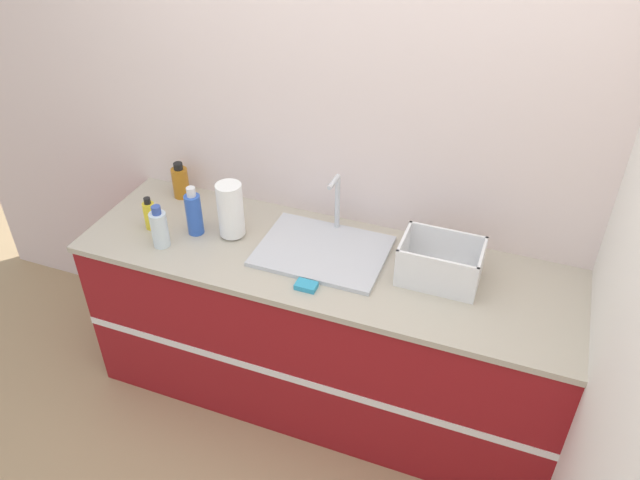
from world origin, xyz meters
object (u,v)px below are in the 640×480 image
at_px(bottle_amber, 180,182).
at_px(bottle_blue, 194,213).
at_px(bottle_yellow, 150,215).
at_px(bottle_clear, 159,228).
at_px(dish_rack, 440,265).
at_px(paper_towel_roll, 231,210).
at_px(sink, 323,249).

relative_size(bottle_amber, bottle_blue, 0.78).
height_order(bottle_yellow, bottle_clear, bottle_clear).
bearing_deg(bottle_yellow, dish_rack, 4.51).
bearing_deg(bottle_amber, paper_towel_roll, -28.27).
bearing_deg(sink, bottle_clear, -163.28).
bearing_deg(bottle_yellow, sink, 7.47).
height_order(paper_towel_roll, bottle_blue, paper_towel_roll).
bearing_deg(sink, bottle_amber, 167.28).
xyz_separation_m(sink, dish_rack, (0.53, -0.00, 0.05)).
relative_size(dish_rack, bottle_yellow, 2.04).
xyz_separation_m(bottle_amber, bottle_blue, (0.23, -0.26, 0.02)).
xyz_separation_m(sink, bottle_yellow, (-0.83, -0.11, 0.06)).
relative_size(dish_rack, bottle_amber, 1.76).
height_order(bottle_amber, bottle_clear, bottle_clear).
height_order(sink, bottle_yellow, sink).
relative_size(paper_towel_roll, bottle_amber, 1.42).
distance_m(sink, bottle_clear, 0.74).
bearing_deg(bottle_clear, bottle_blue, 56.62).
relative_size(bottle_yellow, bottle_clear, 0.79).
xyz_separation_m(bottle_amber, bottle_yellow, (0.01, -0.30, -0.01)).
bearing_deg(bottle_amber, sink, -12.72).
bearing_deg(bottle_blue, bottle_clear, -123.38).
bearing_deg(bottle_blue, sink, 6.34).
bearing_deg(bottle_clear, dish_rack, 9.69).
distance_m(paper_towel_roll, bottle_amber, 0.46).
bearing_deg(paper_towel_roll, bottle_yellow, -167.89).
bearing_deg(paper_towel_roll, dish_rack, 1.40).
bearing_deg(dish_rack, bottle_yellow, -175.49).
distance_m(paper_towel_roll, bottle_yellow, 0.40).
xyz_separation_m(dish_rack, bottle_blue, (-1.14, -0.07, 0.04)).
relative_size(bottle_blue, bottle_clear, 1.17).
distance_m(sink, paper_towel_roll, 0.46).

